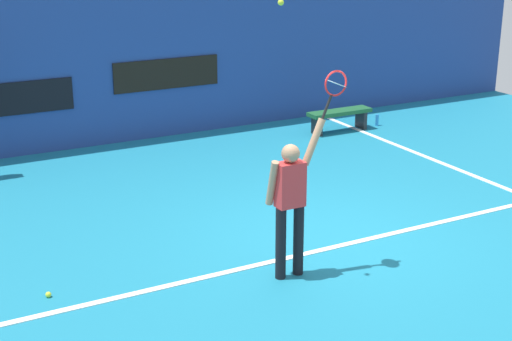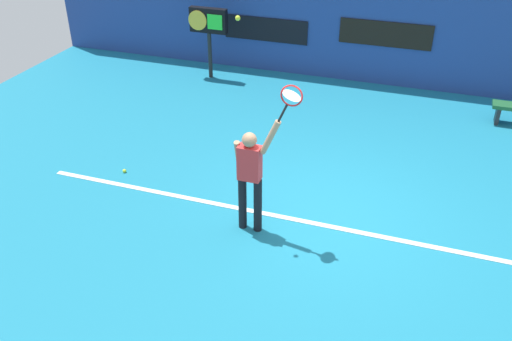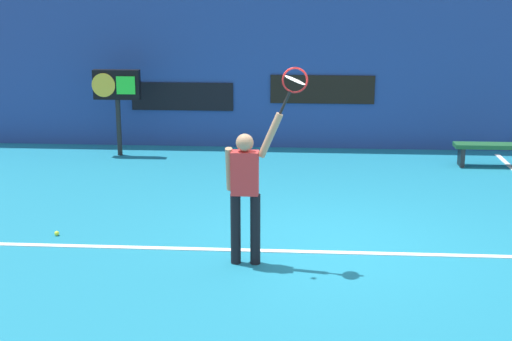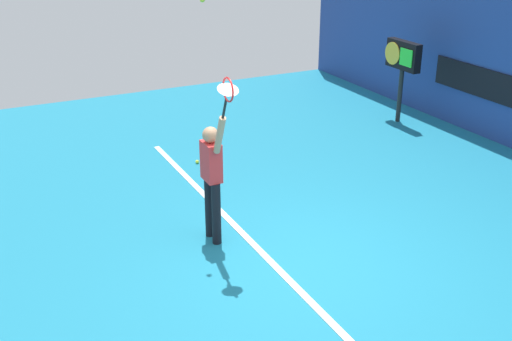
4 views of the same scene
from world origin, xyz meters
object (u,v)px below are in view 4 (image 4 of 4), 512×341
at_px(tennis_player, 212,174).
at_px(scoreboard_clock, 403,59).
at_px(spare_ball, 197,162).
at_px(tennis_ball, 202,0).
at_px(tennis_racket, 228,92).

distance_m(tennis_player, scoreboard_clock, 6.50).
bearing_deg(tennis_player, spare_ball, 163.16).
bearing_deg(spare_ball, tennis_ball, -17.74).
distance_m(tennis_racket, tennis_ball, 1.24).
xyz_separation_m(tennis_player, tennis_racket, (0.58, -0.00, 1.31)).
bearing_deg(tennis_racket, scoreboard_clock, 122.79).
xyz_separation_m(tennis_racket, scoreboard_clock, (-3.68, 5.71, -0.94)).
height_order(tennis_player, tennis_ball, tennis_ball).
bearing_deg(tennis_ball, spare_ball, 162.26).
bearing_deg(tennis_ball, scoreboard_clock, 117.26).
bearing_deg(spare_ball, tennis_racket, -14.10).
distance_m(tennis_ball, scoreboard_clock, 6.70).
xyz_separation_m(tennis_racket, tennis_ball, (-0.74, 0.01, 1.00)).
relative_size(tennis_racket, scoreboard_clock, 0.35).
height_order(tennis_racket, tennis_ball, tennis_ball).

